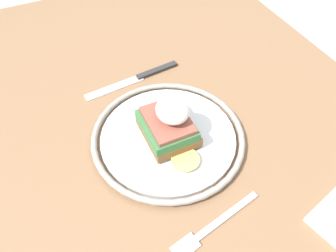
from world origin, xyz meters
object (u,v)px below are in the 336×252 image
at_px(fork, 213,226).
at_px(knife, 140,77).
at_px(sandwich, 169,123).
at_px(plate, 168,137).

height_order(fork, knife, knife).
bearing_deg(fork, sandwich, -3.21).
xyz_separation_m(fork, knife, (0.33, -0.02, 0.00)).
height_order(sandwich, fork, sandwich).
bearing_deg(plate, sandwich, -169.88).
relative_size(plate, knife, 1.28).
height_order(sandwich, knife, sandwich).
bearing_deg(fork, plate, -3.00).
xyz_separation_m(plate, sandwich, (-0.00, -0.00, 0.04)).
xyz_separation_m(sandwich, knife, (0.17, -0.01, -0.04)).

